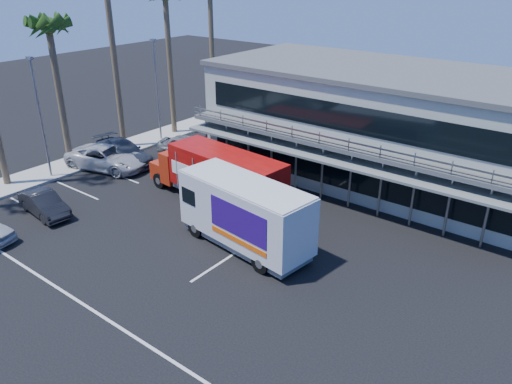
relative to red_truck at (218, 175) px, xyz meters
The scene contains 13 objects.
ground 5.94m from the red_truck, 63.63° to the right, with size 120.00×120.00×0.00m, color black.
building 11.45m from the red_truck, 60.85° to the left, with size 22.40×12.00×7.30m.
curb_strip 12.65m from the red_truck, behind, with size 3.00×32.00×0.16m, color #A5A399.
palm_c 14.56m from the red_truck, behind, with size 2.80×2.80×10.75m.
palm_e 16.96m from the red_truck, 146.92° to the left, with size 2.80×2.80×12.25m.
light_pole_near 12.66m from the red_truck, 160.85° to the right, with size 0.50×0.25×8.09m.
light_pole_far 13.38m from the red_truck, 153.07° to the left, with size 0.50×0.25×8.09m.
red_truck is the anchor object (origin of this frame).
white_van 5.44m from the red_truck, 34.19° to the right, with size 7.65×3.45×3.61m.
parked_car_b 10.20m from the red_truck, 133.65° to the right, with size 1.42×4.07×1.34m, color black.
parked_car_c 10.07m from the red_truck, behind, with size 2.72×5.91×1.64m, color #BBBBBD.
parked_car_d 10.07m from the red_truck, behind, with size 2.29×5.64×1.64m, color #323742.
parked_car_e 8.42m from the red_truck, 146.73° to the left, with size 1.95×4.84×1.65m, color slate.
Camera 1 is at (16.06, -15.21, 13.30)m, focal length 35.00 mm.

